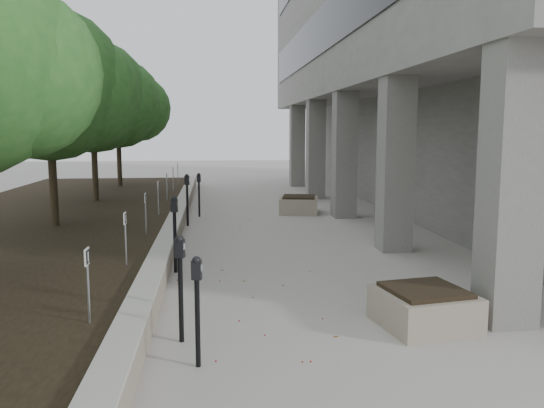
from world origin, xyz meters
TOP-DOWN VIEW (x-y plane):
  - ground at (0.00, 0.00)m, footprint 90.00×90.00m
  - retaining_wall at (-1.82, 9.00)m, footprint 0.39×26.00m
  - planting_bed at (-5.50, 9.00)m, footprint 7.00×26.00m
  - crabapple_tree_3 at (-4.80, 8.00)m, footprint 4.60×4.00m
  - crabapple_tree_4 at (-4.80, 13.00)m, footprint 4.60×4.00m
  - crabapple_tree_5 at (-4.80, 18.00)m, footprint 4.60×4.00m
  - parking_sign_2 at (-2.35, 0.50)m, footprint 0.04×0.22m
  - parking_sign_3 at (-2.35, 3.50)m, footprint 0.04×0.22m
  - parking_sign_4 at (-2.35, 6.50)m, footprint 0.04×0.22m
  - parking_sign_5 at (-2.35, 9.50)m, footprint 0.04×0.22m
  - parking_sign_6 at (-2.35, 12.50)m, footprint 0.04×0.22m
  - parking_sign_7 at (-2.35, 15.50)m, footprint 0.04×0.22m
  - parking_sign_8 at (-2.35, 18.50)m, footprint 0.04×0.22m
  - parking_meter_1 at (-0.99, -0.03)m, footprint 0.15×0.12m
  - parking_meter_2 at (-1.23, 0.78)m, footprint 0.17×0.14m
  - parking_meter_3 at (-1.55, 4.45)m, footprint 0.17×0.13m
  - parking_meter_4 at (-1.55, 9.84)m, footprint 0.17×0.14m
  - parking_meter_5 at (-1.25, 11.53)m, footprint 0.16×0.12m
  - planter_front at (2.20, 1.00)m, footprint 1.41×1.41m
  - planter_back at (2.08, 11.96)m, footprint 1.49×1.49m
  - berry_scatter at (-0.10, 5.00)m, footprint 3.30×14.10m

SIDE VIEW (x-z plane):
  - ground at x=0.00m, z-range 0.00..0.00m
  - berry_scatter at x=-0.10m, z-range 0.00..0.02m
  - planting_bed at x=-5.50m, z-range 0.00..0.40m
  - retaining_wall at x=-1.82m, z-range 0.00..0.50m
  - planter_front at x=2.20m, z-range 0.00..0.57m
  - planter_back at x=2.08m, z-range 0.00..0.59m
  - parking_meter_1 at x=-0.99m, z-range 0.00..1.35m
  - parking_meter_5 at x=-1.25m, z-range 0.00..1.43m
  - parking_meter_2 at x=-1.23m, z-range 0.00..1.45m
  - parking_meter_3 at x=-1.55m, z-range 0.00..1.53m
  - parking_meter_4 at x=-1.55m, z-range 0.00..1.53m
  - parking_sign_2 at x=-2.35m, z-range 0.40..1.36m
  - parking_sign_3 at x=-2.35m, z-range 0.40..1.36m
  - parking_sign_4 at x=-2.35m, z-range 0.40..1.36m
  - parking_sign_5 at x=-2.35m, z-range 0.40..1.36m
  - parking_sign_6 at x=-2.35m, z-range 0.40..1.36m
  - parking_sign_7 at x=-2.35m, z-range 0.40..1.36m
  - parking_sign_8 at x=-2.35m, z-range 0.40..1.36m
  - crabapple_tree_3 at x=-4.80m, z-range 0.40..5.84m
  - crabapple_tree_4 at x=-4.80m, z-range 0.40..5.84m
  - crabapple_tree_5 at x=-4.80m, z-range 0.40..5.84m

